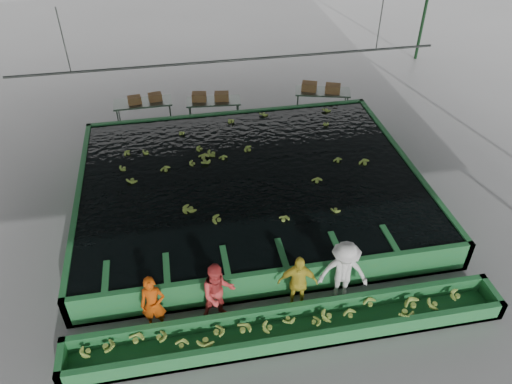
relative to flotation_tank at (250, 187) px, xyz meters
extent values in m
plane|color=slate|center=(0.00, -1.50, -0.45)|extent=(80.00, 80.00, 0.00)
cube|color=slate|center=(0.00, -1.50, 4.55)|extent=(20.00, 22.00, 0.04)
cube|color=black|center=(0.00, 0.00, 0.40)|extent=(9.70, 7.70, 0.00)
cylinder|color=#59605B|center=(0.00, 3.50, 2.55)|extent=(0.08, 0.08, 14.00)
cylinder|color=#59605B|center=(-5.00, 3.50, 3.55)|extent=(0.04, 0.04, 2.00)
cylinder|color=#59605B|center=(5.00, 3.50, 3.55)|extent=(0.04, 0.04, 2.00)
imported|color=#BD4008|center=(-2.95, -4.30, 0.32)|extent=(0.60, 0.43, 1.54)
imported|color=#CB3837|center=(-1.49, -4.30, 0.38)|extent=(0.89, 0.74, 1.66)
imported|color=gold|center=(0.36, -4.30, 0.34)|extent=(0.99, 0.55, 1.58)
imported|color=silver|center=(1.46, -4.30, 0.45)|extent=(1.29, 0.94, 1.80)
camera|label=1|loc=(-2.04, -11.84, 9.04)|focal=35.00mm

